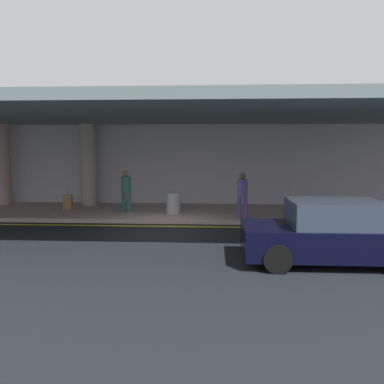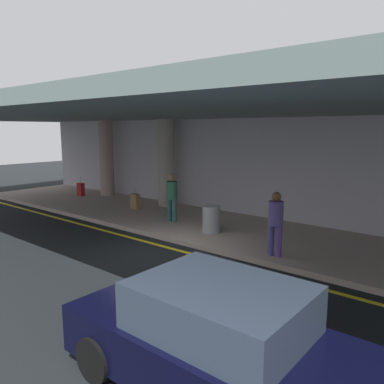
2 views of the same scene
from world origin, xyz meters
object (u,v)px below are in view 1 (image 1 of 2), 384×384
at_px(support_column_far_left, 3,164).
at_px(suitcase_upright_secondary, 68,202).
at_px(support_column_left_mid, 88,165).
at_px(person_waiting_for_ride, 126,189).
at_px(car_black, 331,234).
at_px(traveler_with_luggage, 242,192).
at_px(trash_bin_steel, 174,203).

distance_m(support_column_far_left, suitcase_upright_secondary, 4.05).
relative_size(support_column_left_mid, suitcase_upright_secondary, 4.06).
xyz_separation_m(person_waiting_for_ride, suitcase_upright_secondary, (-2.65, 0.66, -0.65)).
relative_size(car_black, suitcase_upright_secondary, 4.56).
distance_m(support_column_left_mid, traveler_with_luggage, 7.42).
bearing_deg(traveler_with_luggage, car_black, -33.82).
relative_size(support_column_far_left, traveler_with_luggage, 2.17).
distance_m(person_waiting_for_ride, suitcase_upright_secondary, 2.81).
xyz_separation_m(support_column_left_mid, suitcase_upright_secondary, (-0.49, -1.34, -1.51)).
xyz_separation_m(car_black, trash_bin_steel, (-4.36, 5.78, -0.14)).
distance_m(traveler_with_luggage, trash_bin_steel, 2.78).
bearing_deg(trash_bin_steel, traveler_with_luggage, -16.55).
height_order(support_column_left_mid, trash_bin_steel, support_column_left_mid).
bearing_deg(traveler_with_luggage, support_column_left_mid, -167.40).
height_order(car_black, traveler_with_luggage, traveler_with_luggage).
bearing_deg(support_column_far_left, support_column_left_mid, 0.00).
bearing_deg(support_column_left_mid, trash_bin_steel, -28.88).
height_order(support_column_left_mid, suitcase_upright_secondary, support_column_left_mid).
distance_m(person_waiting_for_ride, trash_bin_steel, 2.02).
distance_m(support_column_far_left, support_column_left_mid, 4.00).
relative_size(support_column_left_mid, trash_bin_steel, 4.29).
bearing_deg(suitcase_upright_secondary, person_waiting_for_ride, 4.87).
bearing_deg(traveler_with_luggage, support_column_far_left, -158.88).
bearing_deg(car_black, support_column_far_left, 148.72).
bearing_deg(person_waiting_for_ride, suitcase_upright_secondary, 117.26).
relative_size(support_column_left_mid, person_waiting_for_ride, 2.17).
bearing_deg(trash_bin_steel, person_waiting_for_ride, 172.29).
relative_size(support_column_far_left, person_waiting_for_ride, 2.17).
height_order(support_column_far_left, car_black, support_column_far_left).
distance_m(suitcase_upright_secondary, trash_bin_steel, 4.68).
xyz_separation_m(support_column_far_left, suitcase_upright_secondary, (3.51, -1.34, -1.51)).
relative_size(person_waiting_for_ride, suitcase_upright_secondary, 1.87).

